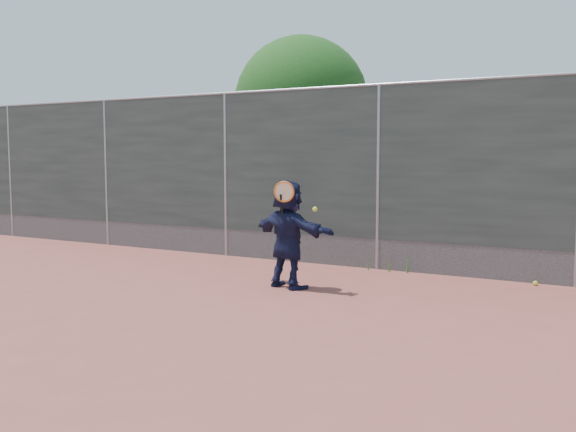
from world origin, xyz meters
The scene contains 7 objects.
ground centered at (0.00, 0.00, 0.00)m, with size 80.00×80.00×0.00m, color #9E4C42.
player centered at (-0.56, 1.48, 0.76)m, with size 1.42×0.45×1.53m, color #141837.
ball_ground centered at (2.49, 3.33, 0.03)m, with size 0.07×0.07×0.07m, color #CADD31.
fence centered at (0.00, 3.50, 1.58)m, with size 20.00×0.06×3.03m.
swing_action centered at (-0.47, 1.29, 1.33)m, with size 0.64×0.13×0.51m.
tree_left centered at (-2.85, 6.55, 2.94)m, with size 3.15×3.00×4.53m.
weed_clump centered at (0.29, 3.38, 0.13)m, with size 0.68×0.07×0.30m.
Camera 1 is at (3.77, -6.34, 1.86)m, focal length 40.00 mm.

